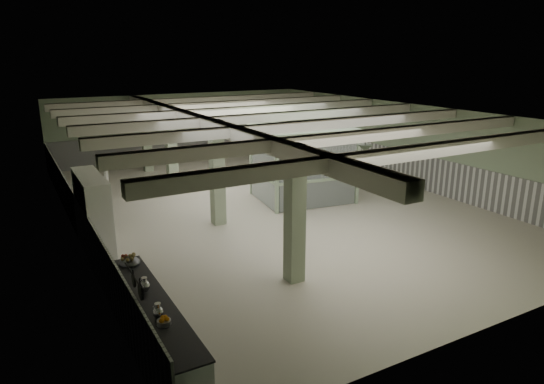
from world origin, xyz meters
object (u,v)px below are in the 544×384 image
walkin_cooler (94,211)px  filing_cabinet (339,173)px  prep_counter (150,322)px  guard_booth (303,152)px

walkin_cooler → filing_cabinet: size_ratio=1.90×
prep_counter → guard_booth: (8.20, 7.13, 1.48)m
walkin_cooler → prep_counter: bearing=-89.1°
guard_booth → filing_cabinet: guard_booth is taller
walkin_cooler → guard_booth: (8.28, 1.51, 0.72)m
guard_booth → walkin_cooler: bearing=-162.1°
prep_counter → walkin_cooler: 5.67m
prep_counter → walkin_cooler: bearing=90.9°
guard_booth → filing_cabinet: size_ratio=2.85×
filing_cabinet → prep_counter: bearing=-142.0°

